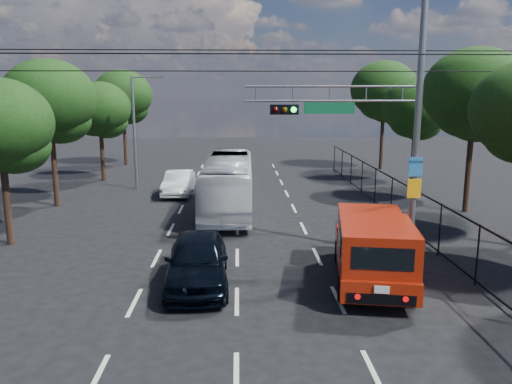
{
  "coord_description": "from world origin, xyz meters",
  "views": [
    {
      "loc": [
        0.09,
        -9.79,
        6.0
      ],
      "look_at": [
        0.65,
        6.4,
        2.8
      ],
      "focal_mm": 35.0,
      "sensor_mm": 36.0,
      "label": 1
    }
  ],
  "objects_px": {
    "white_van": "(179,183)",
    "white_bus": "(228,183)",
    "signal_mast": "(384,115)",
    "red_pickup": "(372,247)",
    "navy_hatchback": "(197,260)"
  },
  "relations": [
    {
      "from": "signal_mast",
      "to": "red_pickup",
      "type": "height_order",
      "value": "signal_mast"
    },
    {
      "from": "navy_hatchback",
      "to": "white_van",
      "type": "xyz_separation_m",
      "value": [
        -2.31,
        14.59,
        -0.1
      ]
    },
    {
      "from": "white_van",
      "to": "white_bus",
      "type": "bearing_deg",
      "value": -51.76
    },
    {
      "from": "navy_hatchback",
      "to": "white_van",
      "type": "bearing_deg",
      "value": 96.56
    },
    {
      "from": "signal_mast",
      "to": "red_pickup",
      "type": "bearing_deg",
      "value": -109.76
    },
    {
      "from": "navy_hatchback",
      "to": "white_bus",
      "type": "relative_size",
      "value": 0.47
    },
    {
      "from": "white_bus",
      "to": "white_van",
      "type": "bearing_deg",
      "value": 127.47
    },
    {
      "from": "white_bus",
      "to": "white_van",
      "type": "distance_m",
      "value": 5.26
    },
    {
      "from": "white_bus",
      "to": "navy_hatchback",
      "type": "bearing_deg",
      "value": -93.26
    },
    {
      "from": "signal_mast",
      "to": "white_bus",
      "type": "distance_m",
      "value": 10.39
    },
    {
      "from": "navy_hatchback",
      "to": "white_bus",
      "type": "height_order",
      "value": "white_bus"
    },
    {
      "from": "red_pickup",
      "to": "navy_hatchback",
      "type": "height_order",
      "value": "red_pickup"
    },
    {
      "from": "signal_mast",
      "to": "red_pickup",
      "type": "distance_m",
      "value": 4.92
    },
    {
      "from": "white_van",
      "to": "signal_mast",
      "type": "bearing_deg",
      "value": -51.65
    },
    {
      "from": "red_pickup",
      "to": "navy_hatchback",
      "type": "bearing_deg",
      "value": -179.86
    }
  ]
}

